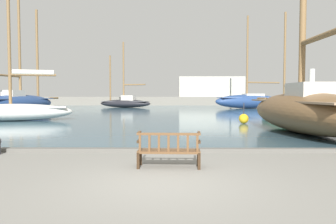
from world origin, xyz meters
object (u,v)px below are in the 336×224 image
sailboat_outer_starboard (19,101)px  channel_buoy (244,119)px  sailboat_nearest_port (125,102)px  sailboat_outer_port (304,109)px  sailboat_far_port (249,100)px  park_bench (169,150)px  sailboat_nearest_starboard (14,110)px  sailboat_centre_channel (285,109)px

sailboat_outer_starboard → channel_buoy: size_ratio=10.18×
sailboat_nearest_port → sailboat_outer_port: bearing=-68.0°
sailboat_outer_starboard → sailboat_far_port: sailboat_outer_starboard is taller
sailboat_outer_port → sailboat_far_port: (4.43, 29.56, -0.03)m
park_bench → sailboat_nearest_starboard: size_ratio=0.14×
sailboat_outer_port → sailboat_far_port: bearing=81.5°
channel_buoy → sailboat_outer_port: bearing=-71.0°
sailboat_nearest_port → sailboat_far_port: (17.45, -2.73, 0.28)m
park_bench → sailboat_far_port: sailboat_far_port is taller
channel_buoy → sailboat_centre_channel: bearing=54.0°
sailboat_outer_starboard → sailboat_far_port: (26.90, 10.52, -0.07)m
park_bench → sailboat_centre_channel: bearing=63.3°
sailboat_nearest_starboard → sailboat_centre_channel: (20.56, 4.83, -0.12)m
sailboat_centre_channel → sailboat_nearest_port: bearing=128.7°
sailboat_nearest_starboard → park_bench: bearing=-52.9°
sailboat_centre_channel → sailboat_far_port: (1.15, 17.64, 0.42)m
sailboat_outer_port → sailboat_far_port: sailboat_outer_port is taller
sailboat_centre_channel → sailboat_outer_port: size_ratio=0.66×
sailboat_nearest_starboard → sailboat_far_port: bearing=46.0°
sailboat_centre_channel → sailboat_far_port: sailboat_far_port is taller
sailboat_outer_port → channel_buoy: sailboat_outer_port is taller
sailboat_outer_starboard → sailboat_far_port: 28.89m
park_bench → sailboat_outer_port: bearing=48.8°
channel_buoy → sailboat_nearest_port: bearing=112.5°
sailboat_outer_starboard → sailboat_nearest_port: sailboat_outer_starboard is taller
sailboat_outer_starboard → sailboat_far_port: bearing=21.4°
sailboat_centre_channel → channel_buoy: (-5.01, -6.90, -0.36)m
sailboat_centre_channel → sailboat_nearest_starboard: bearing=-166.8°
sailboat_centre_channel → sailboat_nearest_port: 26.09m
sailboat_centre_channel → channel_buoy: size_ratio=6.67×
sailboat_centre_channel → sailboat_outer_port: bearing=-105.4°
sailboat_nearest_starboard → sailboat_outer_port: 18.68m
sailboat_outer_starboard → sailboat_nearest_port: 16.28m
sailboat_outer_port → channel_buoy: 5.37m
park_bench → sailboat_centre_channel: (9.68, 19.23, 0.28)m
sailboat_outer_starboard → channel_buoy: sailboat_outer_starboard is taller
park_bench → sailboat_nearest_port: size_ratio=0.17×
sailboat_nearest_starboard → sailboat_outer_starboard: size_ratio=0.86×
sailboat_nearest_starboard → sailboat_outer_port: sailboat_outer_port is taller
sailboat_nearest_starboard → channel_buoy: size_ratio=8.77×
sailboat_centre_channel → sailboat_far_port: 17.68m
sailboat_far_port → sailboat_outer_port: bearing=-98.5°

